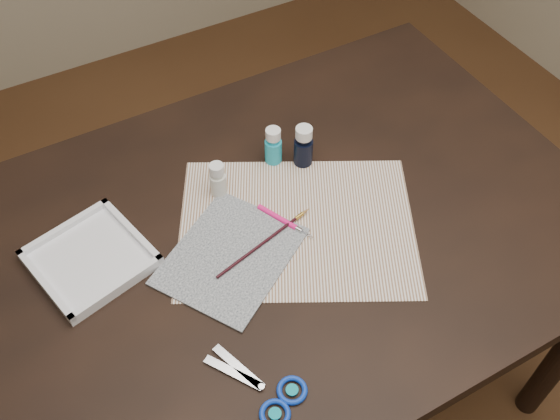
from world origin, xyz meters
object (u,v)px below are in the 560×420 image
paint_bottle_navy (303,146)px  palette_tray (90,258)px  paint_bottle_cyan (273,146)px  scissors (250,385)px  canvas (231,256)px  paper (297,226)px  paint_bottle_white (218,179)px

paint_bottle_navy → palette_tray: bearing=-176.0°
paint_bottle_cyan → scissors: paint_bottle_cyan is taller
paint_bottle_cyan → palette_tray: (-0.43, -0.07, -0.03)m
paint_bottle_navy → palette_tray: 0.49m
paint_bottle_cyan → scissors: size_ratio=0.45×
canvas → palette_tray: (-0.24, 0.12, 0.01)m
paper → scissors: scissors is taller
paper → canvas: (-0.15, -0.00, 0.00)m
canvas → paint_bottle_cyan: 0.27m
canvas → paint_bottle_cyan: (0.20, 0.19, 0.04)m
canvas → paint_bottle_cyan: paint_bottle_cyan is taller
paint_bottle_white → scissors: (-0.14, -0.41, -0.04)m
paint_bottle_navy → palette_tray: size_ratio=0.50×
scissors → paint_bottle_navy: bearing=-72.8°
paper → paint_bottle_white: bearing=122.3°
paint_bottle_white → paint_bottle_navy: (0.20, -0.01, 0.01)m
paint_bottle_white → paint_bottle_cyan: (0.14, 0.03, 0.00)m
paper → paint_bottle_white: size_ratio=5.66×
paint_bottle_navy → scissors: (-0.33, -0.40, -0.04)m
paint_bottle_cyan → paint_bottle_navy: 0.06m
paint_bottle_navy → scissors: bearing=-129.7°
canvas → paint_bottle_cyan: bearing=43.9°
paint_bottle_white → palette_tray: 0.29m
paper → palette_tray: 0.40m
canvas → scissors: bearing=-108.9°
paint_bottle_navy → scissors: 0.53m
canvas → paint_bottle_white: size_ratio=3.17×
paper → paint_bottle_cyan: (0.05, 0.18, 0.04)m
paint_bottle_white → canvas: bearing=-107.7°
canvas → paint_bottle_white: 0.17m
paint_bottle_cyan → paint_bottle_navy: paint_bottle_navy is taller
canvas → paper: bearing=1.7°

